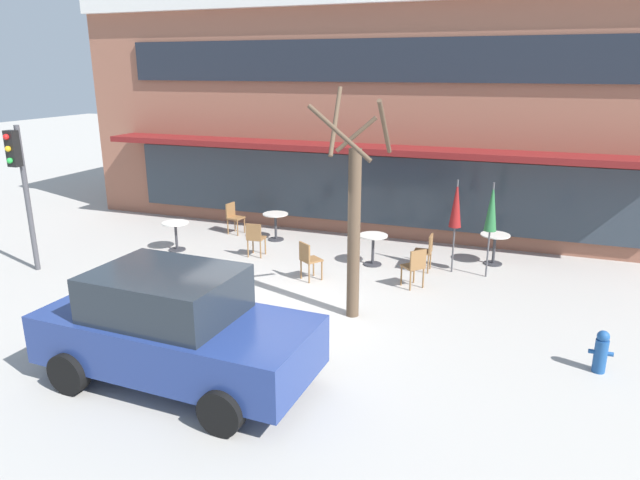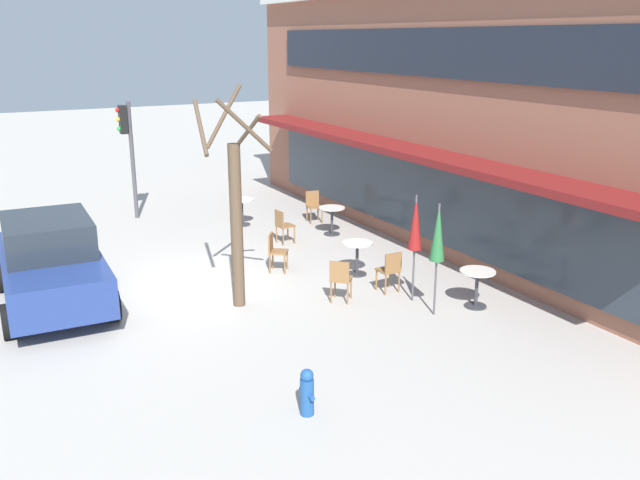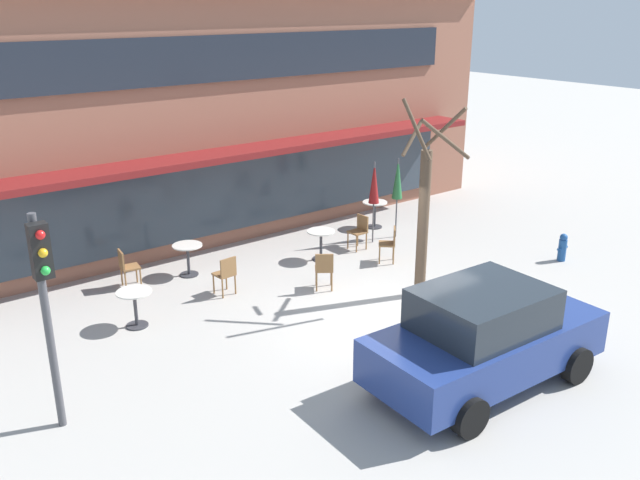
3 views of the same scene
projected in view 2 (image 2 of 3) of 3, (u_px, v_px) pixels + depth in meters
name	position (u px, v px, depth m)	size (l,w,h in m)	color
ground_plane	(189.00, 288.00, 14.48)	(80.00, 80.00, 0.00)	#ADA8A0
building_facade	(542.00, 108.00, 18.07)	(17.96, 9.10, 6.67)	#935B47
cafe_table_near_wall	(357.00, 253.00, 15.13)	(0.70, 0.70, 0.76)	#333338
cafe_table_streetside	(332.00, 216.00, 18.23)	(0.70, 0.70, 0.76)	#333338
cafe_table_by_tree	(477.00, 282.00, 13.30)	(0.70, 0.70, 0.76)	#333338
cafe_table_mid_patio	(242.00, 207.00, 19.16)	(0.70, 0.70, 0.76)	#333338
patio_umbrella_green_folded	(415.00, 223.00, 13.30)	(0.28, 0.28, 2.20)	#4C4C51
patio_umbrella_cream_folded	(438.00, 233.00, 12.61)	(0.28, 0.28, 2.20)	#4C4C51
cafe_chair_0	(340.00, 277.00, 13.54)	(0.57, 0.57, 0.89)	olive
cafe_chair_1	(283.00, 224.00, 17.42)	(0.43, 0.43, 0.89)	olive
cafe_chair_2	(314.00, 204.00, 19.51)	(0.45, 0.45, 0.89)	olive
cafe_chair_3	(390.00, 269.00, 14.06)	(0.41, 0.41, 0.89)	olive
cafe_chair_4	(275.00, 249.00, 15.34)	(0.56, 0.56, 0.89)	olive
parked_sedan	(51.00, 262.00, 13.34)	(4.26, 2.14, 1.76)	navy
street_tree	(235.00, 212.00, 12.99)	(1.31, 1.31, 4.30)	brown
traffic_light_pole	(128.00, 141.00, 19.39)	(0.26, 0.44, 3.40)	#47474C
fire_hydrant	(307.00, 392.00, 9.51)	(0.36, 0.20, 0.71)	#1E4C8C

